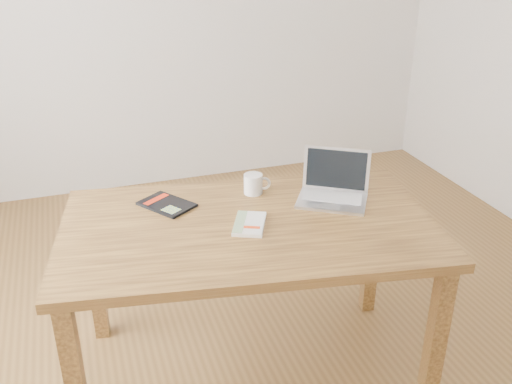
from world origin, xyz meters
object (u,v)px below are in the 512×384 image
object	(u,v)px
white_guidebook	(249,224)
coffee_mug	(254,184)
black_guidebook	(167,204)
laptop	(333,189)
desk	(249,243)

from	to	relation	value
white_guidebook	coffee_mug	size ratio (longest dim) A/B	1.88
black_guidebook	laptop	world-z (taller)	laptop
white_guidebook	black_guidebook	distance (m)	0.39
desk	white_guidebook	bearing A→B (deg)	-92.86
coffee_mug	black_guidebook	bearing A→B (deg)	-167.52
desk	white_guidebook	world-z (taller)	white_guidebook
coffee_mug	white_guidebook	bearing A→B (deg)	-99.22
black_guidebook	white_guidebook	bearing A→B (deg)	-79.78
desk	black_guidebook	bearing A→B (deg)	147.11
black_guidebook	coffee_mug	bearing A→B (deg)	-34.80
white_guidebook	black_guidebook	world-z (taller)	white_guidebook
laptop	coffee_mug	xyz separation A→B (m)	(-0.30, 0.16, 0.00)
laptop	coffee_mug	bearing A→B (deg)	-174.61
white_guidebook	black_guidebook	size ratio (longest dim) A/B	0.83
laptop	black_guidebook	bearing A→B (deg)	-160.23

